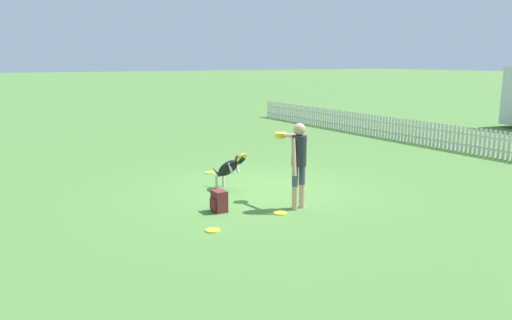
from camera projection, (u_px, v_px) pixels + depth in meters
name	position (u px, v px, depth m)	size (l,w,h in m)	color
ground_plane	(261.00, 191.00, 10.77)	(240.00, 240.00, 0.00)	#4C7A38
handler_person	(297.00, 155.00, 9.32)	(1.06, 0.46, 1.63)	tan
leaping_dog	(229.00, 167.00, 10.75)	(1.10, 0.46, 0.87)	black
frisbee_near_handler	(213.00, 230.00, 8.23)	(0.24, 0.24, 0.02)	yellow
frisbee_near_dog	(280.00, 213.00, 9.16)	(0.24, 0.24, 0.02)	yellow
frisbee_midfield	(210.00, 172.00, 12.48)	(0.24, 0.24, 0.02)	yellow
backpack_on_grass	(219.00, 201.00, 9.25)	(0.30, 0.26, 0.40)	maroon
picket_fence	(487.00, 143.00, 14.58)	(24.30, 0.04, 0.80)	beige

